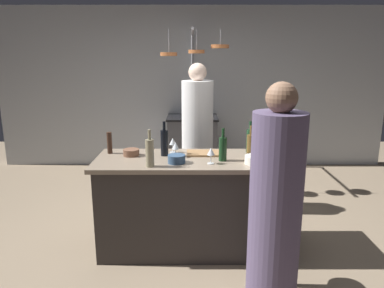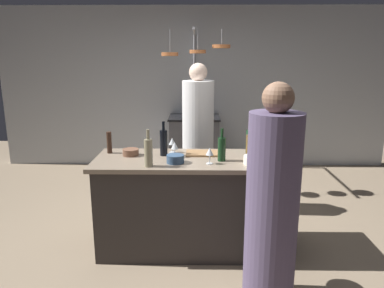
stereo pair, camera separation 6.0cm
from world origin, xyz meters
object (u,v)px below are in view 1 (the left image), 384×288
Objects in this scene: wine_bottle_green at (249,140)px; wine_bottle_dark at (164,142)px; bar_stool_right at (265,243)px; mixing_bowl_blue at (176,159)px; guest_right at (274,216)px; wine_bottle_white at (149,152)px; wine_glass_near_left_guest at (210,152)px; cutting_board at (203,153)px; chef at (197,143)px; wine_bottle_amber at (250,146)px; pepper_mill at (109,143)px; wine_glass_near_right_guest at (172,142)px; wine_bottle_red at (222,148)px; wine_glass_by_chef at (175,146)px; mixing_bowl_wooden at (131,152)px; mixing_bowl_ceramic at (256,160)px; stove_range at (192,144)px.

wine_bottle_green is 0.93× the size of wine_bottle_dark.
mixing_bowl_blue is at bearing 146.91° from bar_stool_right.
wine_bottle_white is (-0.91, 0.72, 0.25)m from guest_right.
cutting_board is at bearing 99.71° from wine_glass_near_left_guest.
wine_bottle_white is at bearing -108.90° from chef.
cutting_board is at bearing -169.66° from wine_bottle_green.
wine_bottle_amber reaches higher than cutting_board.
pepper_mill is 1.02m from wine_glass_near_left_guest.
chef reaches higher than wine_glass_near_right_guest.
chef is 1.09m from wine_bottle_red.
mixing_bowl_blue is (-0.20, -1.12, 0.13)m from chef.
guest_right is 5.36× the size of wine_bottle_amber.
wine_glass_by_chef reaches higher than mixing_bowl_wooden.
wine_bottle_dark is at bearing 147.44° from wine_glass_near_left_guest.
bar_stool_right is at bearing -29.97° from pepper_mill.
wine_glass_near_right_guest is (-0.74, 1.19, 0.23)m from guest_right.
mixing_bowl_wooden is (-0.22, 0.35, -0.09)m from wine_bottle_white.
wine_glass_near_left_guest is 0.69× the size of mixing_bowl_ceramic.
mixing_bowl_blue is at bearing -93.15° from stove_range.
pepper_mill is at bearing 167.50° from wine_glass_by_chef.
cutting_board is 1.03× the size of wine_bottle_amber.
cutting_board is at bearing -86.82° from chef.
pepper_mill is 0.68× the size of wine_bottle_green.
wine_bottle_white is 2.21× the size of wine_glass_by_chef.
wine_glass_by_chef is at bearing 95.07° from mixing_bowl_blue.
cutting_board is 0.69m from mixing_bowl_wooden.
mixing_bowl_wooden is (-1.11, 0.12, -0.09)m from wine_bottle_amber.
chef is at bearing 69.68° from wine_bottle_dark.
wine_bottle_dark is 2.25× the size of wine_glass_near_left_guest.
cutting_board is at bearing 4.70° from mixing_bowl_wooden.
cutting_board is at bearing -87.43° from stove_range.
bar_stool_right is at bearing -88.86° from wine_bottle_green.
wine_bottle_white is (0.44, -0.44, 0.02)m from pepper_mill.
wine_glass_near_right_guest is 0.52m from wine_glass_near_left_guest.
mixing_bowl_wooden is (0.22, -0.08, -0.07)m from pepper_mill.
wine_glass_near_right_guest is (0.07, 0.11, -0.02)m from wine_bottle_dark.
cutting_board is 0.63m from wine_bottle_white.
wine_glass_near_left_guest is 1.00× the size of wine_glass_by_chef.
bar_stool_right is 0.89m from wine_bottle_red.
wine_bottle_white reaches higher than mixing_bowl_wooden.
chef is 0.83m from cutting_board.
pepper_mill is (-1.35, 1.15, 0.23)m from guest_right.
guest_right reaches higher than wine_glass_near_left_guest.
mixing_bowl_wooden is at bearing 151.08° from mixing_bowl_blue.
wine_bottle_green is 0.41m from mixing_bowl_ceramic.
wine_glass_near_right_guest is (-0.76, -0.02, -0.01)m from wine_bottle_green.
wine_bottle_green is (-0.02, 0.85, 0.64)m from bar_stool_right.
guest_right reaches higher than wine_bottle_red.
wine_glass_near_right_guest is at bearing 16.72° from mixing_bowl_wooden.
stove_range is 2.59m from wine_bottle_amber.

